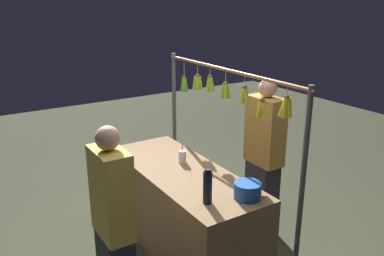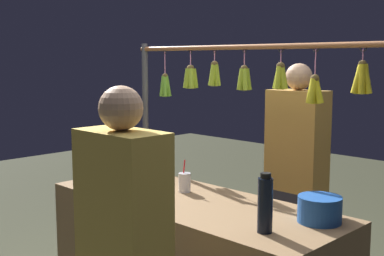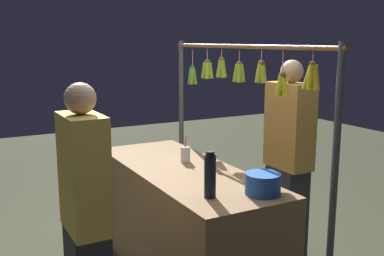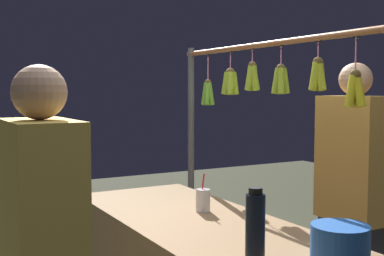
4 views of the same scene
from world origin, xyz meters
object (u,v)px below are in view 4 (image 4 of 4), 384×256
(blue_bucket, at_px, (340,242))
(vendor_person, at_px, (352,214))
(water_bottle, at_px, (255,229))
(drink_cup, at_px, (203,200))

(blue_bucket, bearing_deg, vendor_person, -49.78)
(water_bottle, distance_m, vendor_person, 1.16)
(blue_bucket, distance_m, vendor_person, 0.94)
(water_bottle, bearing_deg, blue_bucket, -108.07)
(water_bottle, relative_size, drink_cup, 1.45)
(water_bottle, xyz_separation_m, vendor_person, (0.50, -1.03, -0.18))
(blue_bucket, height_order, drink_cup, drink_cup)
(blue_bucket, height_order, vendor_person, vendor_person)
(water_bottle, height_order, drink_cup, water_bottle)
(water_bottle, relative_size, blue_bucket, 1.31)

